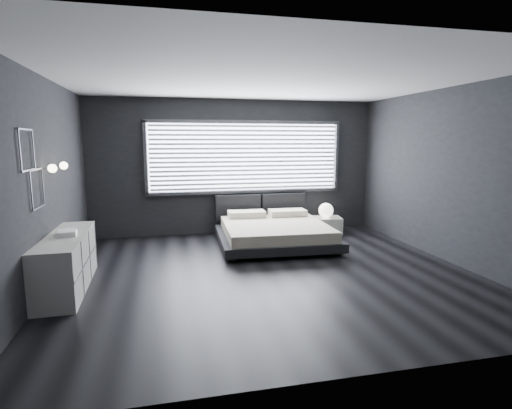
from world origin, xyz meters
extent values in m
plane|color=black|center=(0.00, 0.00, 0.00)|extent=(6.00, 6.00, 0.00)
plane|color=silver|center=(0.00, 0.00, 2.80)|extent=(6.00, 6.00, 0.00)
cube|color=black|center=(0.00, 2.75, 1.40)|extent=(6.00, 0.04, 2.80)
cube|color=black|center=(0.00, -2.75, 1.40)|extent=(6.00, 0.04, 2.80)
cube|color=black|center=(-3.00, 0.00, 1.40)|extent=(0.04, 5.50, 2.80)
cube|color=black|center=(3.00, 0.00, 1.40)|extent=(0.04, 5.50, 2.80)
cube|color=white|center=(0.20, 2.73, 1.61)|extent=(4.00, 0.02, 1.38)
cube|color=#47474C|center=(-1.84, 2.70, 1.61)|extent=(0.06, 0.08, 1.48)
cube|color=#47474C|center=(2.24, 2.70, 1.61)|extent=(0.06, 0.08, 1.48)
cube|color=#47474C|center=(0.20, 2.70, 2.34)|extent=(4.14, 0.08, 0.06)
cube|color=#47474C|center=(0.20, 2.70, 0.88)|extent=(4.14, 0.08, 0.06)
cube|color=silver|center=(0.20, 2.67, 1.61)|extent=(3.94, 0.03, 1.32)
cube|color=black|center=(0.01, 2.64, 0.57)|extent=(0.96, 0.16, 0.52)
cube|color=black|center=(1.01, 2.64, 0.57)|extent=(0.96, 0.16, 0.52)
cylinder|color=silver|center=(-2.95, 0.05, 1.60)|extent=(0.10, 0.02, 0.02)
sphere|color=#FFE5B7|center=(-2.88, 0.05, 1.60)|extent=(0.11, 0.11, 0.11)
cylinder|color=silver|center=(-2.95, 0.65, 1.60)|extent=(0.10, 0.02, 0.02)
sphere|color=#FFE5B7|center=(-2.88, 0.65, 1.60)|extent=(0.11, 0.11, 0.11)
cube|color=#47474C|center=(-2.98, -0.55, 2.08)|extent=(0.01, 0.46, 0.02)
cube|color=#47474C|center=(-2.98, -0.55, 1.62)|extent=(0.01, 0.46, 0.02)
cube|color=#47474C|center=(-2.98, -0.32, 1.85)|extent=(0.01, 0.02, 0.46)
cube|color=#47474C|center=(-2.98, -0.78, 1.85)|extent=(0.01, 0.02, 0.46)
cube|color=#47474C|center=(-2.98, -0.30, 1.61)|extent=(0.01, 0.46, 0.02)
cube|color=#47474C|center=(-2.98, -0.30, 1.15)|extent=(0.01, 0.46, 0.02)
cube|color=#47474C|center=(-2.98, -0.07, 1.38)|extent=(0.01, 0.02, 0.46)
cube|color=#47474C|center=(-2.98, -0.53, 1.38)|extent=(0.01, 0.02, 0.46)
cube|color=black|center=(-0.43, 0.72, 0.04)|extent=(0.12, 0.12, 0.08)
cube|color=black|center=(1.38, 0.64, 0.04)|extent=(0.12, 0.12, 0.08)
cube|color=black|center=(-0.36, 2.34, 0.04)|extent=(0.12, 0.12, 0.08)
cube|color=black|center=(1.45, 2.26, 0.04)|extent=(0.12, 0.12, 0.08)
cube|color=black|center=(0.51, 1.49, 0.15)|extent=(2.19, 2.10, 0.15)
cube|color=#BBB098|center=(0.51, 1.49, 0.32)|extent=(1.95, 1.95, 0.19)
cube|color=beige|center=(0.12, 2.25, 0.48)|extent=(0.76, 0.43, 0.12)
cube|color=beige|center=(0.97, 2.21, 0.48)|extent=(0.76, 0.43, 0.12)
cube|color=beige|center=(1.86, 2.25, 0.17)|extent=(0.66, 0.58, 0.34)
sphere|color=white|center=(1.83, 2.22, 0.50)|extent=(0.31, 0.31, 0.31)
cube|color=beige|center=(-2.78, -0.03, 0.36)|extent=(0.56, 1.83, 0.73)
cube|color=#47474C|center=(-2.52, -0.02, 0.36)|extent=(0.06, 1.80, 0.71)
cube|color=white|center=(-2.76, -0.02, 0.75)|extent=(0.29, 0.35, 0.04)
cube|color=white|center=(-2.75, -0.04, 0.78)|extent=(0.27, 0.33, 0.03)
camera|label=1|loc=(-1.45, -5.56, 1.95)|focal=28.00mm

